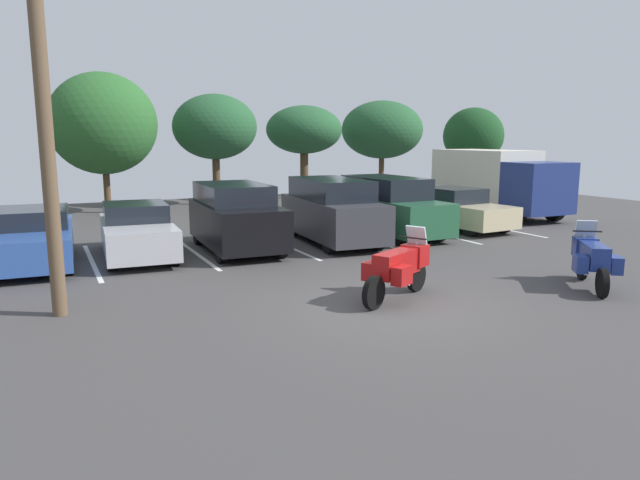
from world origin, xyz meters
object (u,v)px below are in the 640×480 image
motorcycle_second (592,258)px  car_green (389,206)px  car_blue (33,238)px  utility_pole (38,40)px  car_charcoal (332,211)px  box_truck (496,181)px  car_silver (137,231)px  car_black (236,217)px  motorcycle_touring (399,267)px  car_champagne (456,209)px

motorcycle_second → car_green: car_green is taller
car_blue → utility_pole: size_ratio=0.52×
car_charcoal → utility_pole: 9.94m
box_truck → utility_pole: bearing=-157.0°
car_blue → box_truck: size_ratio=0.78×
car_silver → car_black: 2.75m
car_silver → car_blue: bearing=176.1°
motorcycle_touring → car_charcoal: 6.57m
box_truck → car_blue: bearing=-172.9°
car_silver → car_charcoal: bearing=-3.5°
car_charcoal → box_truck: 9.48m
motorcycle_second → box_truck: bearing=57.2°
car_black → car_green: car_green is taller
box_truck → car_black: bearing=-167.8°
motorcycle_touring → car_silver: car_silver is taller
motorcycle_second → car_black: size_ratio=0.42×
motorcycle_second → motorcycle_touring: bearing=166.5°
motorcycle_touring → car_black: size_ratio=0.49×
box_truck → utility_pole: 18.81m
car_black → utility_pole: bearing=-136.5°
car_blue → car_black: size_ratio=1.12×
motorcycle_second → car_champagne: size_ratio=0.42×
car_blue → car_green: size_ratio=1.01×
motorcycle_touring → car_blue: 9.57m
car_silver → box_truck: 15.09m
car_black → car_green: size_ratio=0.90×
box_truck → motorcycle_second: bearing=-122.8°
car_silver → motorcycle_touring: bearing=-58.6°
car_black → car_blue: bearing=174.9°
motorcycle_touring → car_silver: 7.85m
car_black → utility_pole: 7.74m
motorcycle_touring → box_truck: box_truck is taller
car_silver → car_champagne: size_ratio=1.03×
car_blue → motorcycle_touring: bearing=-45.9°
car_champagne → box_truck: box_truck is taller
car_blue → car_champagne: size_ratio=1.11×
car_black → car_green: 5.47m
car_black → utility_pole: utility_pole is taller
car_charcoal → utility_pole: utility_pole is taller
motorcycle_second → car_blue: bearing=144.2°
car_silver → box_truck: box_truck is taller
car_charcoal → car_green: 2.41m
motorcycle_second → car_charcoal: size_ratio=0.38×
motorcycle_second → car_charcoal: (-2.59, 7.37, 0.34)m
car_champagne → car_charcoal: bearing=-174.2°
motorcycle_second → utility_pole: 11.69m
motorcycle_touring → car_black: car_black is taller
car_green → car_charcoal: bearing=-169.2°
car_green → car_champagne: 2.92m
box_truck → motorcycle_touring: bearing=-140.1°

